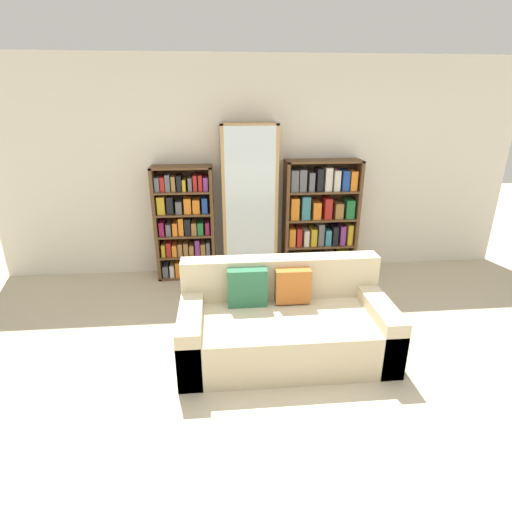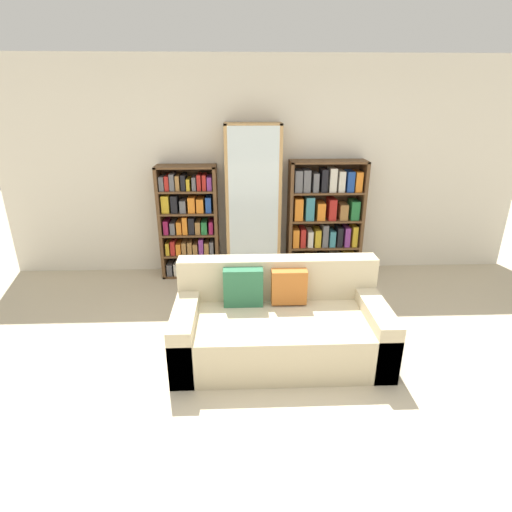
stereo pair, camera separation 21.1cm
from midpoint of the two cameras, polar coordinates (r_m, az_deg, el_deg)
ground_plane at (r=3.29m, az=3.47°, el=-20.44°), size 16.00×16.00×0.00m
wall_back at (r=5.23m, az=-0.72°, el=12.21°), size 6.68×0.06×2.70m
couch at (r=3.70m, az=2.38°, el=-9.68°), size 1.87×0.93×0.82m
bookshelf_left at (r=5.19m, az=-11.30°, el=4.40°), size 0.74×0.32×1.44m
display_cabinet at (r=5.08m, az=-2.17°, el=7.50°), size 0.68×0.36×1.94m
bookshelf_right at (r=5.29m, az=7.99°, el=5.18°), size 0.96×0.32×1.49m
wine_bottle at (r=4.80m, az=3.81°, el=-3.74°), size 0.08×0.08×0.37m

